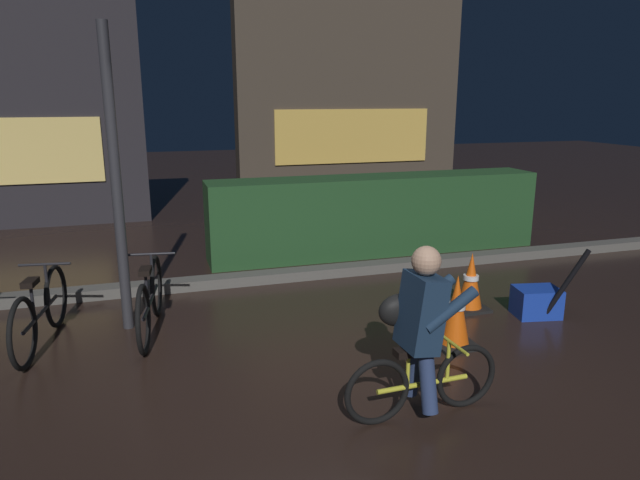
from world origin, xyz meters
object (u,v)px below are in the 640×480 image
street_post (116,184)px  traffic_cone_far (471,282)px  cyclist (420,332)px  traffic_cone_near (456,312)px  closed_umbrella (565,286)px  parked_bike_left_mid (41,312)px  blue_crate (536,302)px  parked_bike_center_left (150,300)px

street_post → traffic_cone_far: size_ratio=4.58×
cyclist → traffic_cone_near: bearing=46.0°
traffic_cone_near → closed_umbrella: (1.28, 0.15, 0.07)m
parked_bike_left_mid → cyclist: (2.73, -2.04, 0.31)m
parked_bike_left_mid → closed_umbrella: size_ratio=1.79×
traffic_cone_far → closed_umbrella: size_ratio=0.73×
parked_bike_left_mid → blue_crate: 4.80m
cyclist → traffic_cone_far: bearing=47.3°
traffic_cone_near → blue_crate: 1.25m
traffic_cone_near → blue_crate: size_ratio=1.52×
street_post → parked_bike_left_mid: bearing=-164.3°
closed_umbrella → traffic_cone_near: bearing=-124.5°
street_post → closed_umbrella: size_ratio=3.35×
parked_bike_center_left → cyclist: bearing=-131.2°
street_post → closed_umbrella: street_post is taller
traffic_cone_far → blue_crate: traffic_cone_far is taller
parked_bike_left_mid → street_post: bearing=-65.8°
parked_bike_center_left → traffic_cone_near: (2.63, -1.12, -0.00)m
parked_bike_center_left → traffic_cone_near: bearing=-105.0°
street_post → cyclist: bearing=-48.3°
parked_bike_left_mid → cyclist: 3.43m
street_post → cyclist: size_ratio=2.28×
street_post → traffic_cone_far: 3.68m
cyclist → closed_umbrella: (2.13, 1.10, -0.23)m
traffic_cone_far → traffic_cone_near: bearing=-128.8°
blue_crate → cyclist: size_ratio=0.35×
blue_crate → cyclist: bearing=-146.3°
parked_bike_left_mid → cyclist: bearing=-118.3°
traffic_cone_far → cyclist: size_ratio=0.50×
blue_crate → traffic_cone_far: bearing=147.0°
parked_bike_left_mid → parked_bike_center_left: bearing=-80.2°
parked_bike_left_mid → parked_bike_center_left: 0.95m
traffic_cone_near → parked_bike_center_left: bearing=157.0°
parked_bike_center_left → blue_crate: size_ratio=3.53×
blue_crate → street_post: bearing=167.4°
parked_bike_center_left → traffic_cone_near: 2.86m
cyclist → closed_umbrella: cyclist is taller
traffic_cone_near → blue_crate: bearing=18.8°
traffic_cone_far → blue_crate: bearing=-33.0°
closed_umbrella → cyclist: bearing=-103.9°
closed_umbrella → traffic_cone_far: bearing=-173.6°
traffic_cone_far → closed_umbrella: bearing=-42.5°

